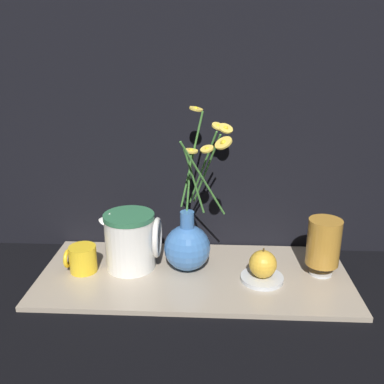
{
  "coord_description": "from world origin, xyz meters",
  "views": [
    {
      "loc": [
        0.04,
        -0.94,
        0.55
      ],
      "look_at": [
        -0.01,
        0.0,
        0.23
      ],
      "focal_mm": 40.0,
      "sensor_mm": 36.0,
      "label": 1
    }
  ],
  "objects": [
    {
      "name": "shelf",
      "position": [
        0.0,
        0.0,
        0.01
      ],
      "size": [
        0.76,
        0.33,
        0.01
      ],
      "color": "tan",
      "rests_on": "ground_plane"
    },
    {
      "name": "yellow_mug",
      "position": [
        -0.28,
        0.0,
        0.05
      ],
      "size": [
        0.08,
        0.07,
        0.07
      ],
      "color": "yellow",
      "rests_on": "shelf"
    },
    {
      "name": "vase_with_flowers",
      "position": [
        -0.02,
        0.03,
        0.08
      ],
      "size": [
        0.17,
        0.21,
        0.4
      ],
      "color": "#3F72B7",
      "rests_on": "shelf"
    },
    {
      "name": "ceramic_pitcher",
      "position": [
        -0.16,
        0.03,
        0.09
      ],
      "size": [
        0.15,
        0.13,
        0.16
      ],
      "color": "white",
      "rests_on": "shelf"
    },
    {
      "name": "ground_plane",
      "position": [
        0.0,
        0.0,
        0.0
      ],
      "size": [
        6.0,
        6.0,
        0.0
      ],
      "primitive_type": "plane",
      "color": "black"
    },
    {
      "name": "saucer_plate",
      "position": [
        0.17,
        -0.02,
        0.02
      ],
      "size": [
        0.1,
        0.1,
        0.01
      ],
      "color": "silver",
      "rests_on": "shelf"
    },
    {
      "name": "tea_glass",
      "position": [
        0.31,
        0.02,
        0.1
      ],
      "size": [
        0.08,
        0.08,
        0.14
      ],
      "color": "silver",
      "rests_on": "shelf"
    },
    {
      "name": "orange_fruit",
      "position": [
        0.17,
        -0.02,
        0.06
      ],
      "size": [
        0.07,
        0.07,
        0.08
      ],
      "color": "gold",
      "rests_on": "saucer_plate"
    },
    {
      "name": "backdrop_wall",
      "position": [
        0.0,
        0.18,
        0.55
      ],
      "size": [
        1.26,
        0.02,
        1.1
      ],
      "color": "black",
      "rests_on": "ground_plane"
    }
  ]
}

